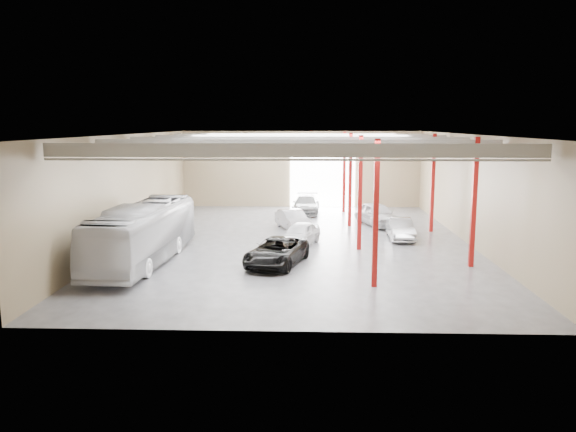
# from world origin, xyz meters

# --- Properties ---
(depot_shell) EXTENTS (22.12, 32.12, 7.06)m
(depot_shell) POSITION_xyz_m (0.13, 0.48, 4.98)
(depot_shell) COLOR #4B4B51
(depot_shell) RESTS_ON ground
(coach_bus) EXTENTS (3.39, 11.98, 3.30)m
(coach_bus) POSITION_xyz_m (-8.50, -5.72, 1.65)
(coach_bus) COLOR silver
(coach_bus) RESTS_ON ground
(black_sedan) EXTENTS (3.83, 5.81, 1.49)m
(black_sedan) POSITION_xyz_m (-1.07, -6.06, 0.74)
(black_sedan) COLOR black
(black_sedan) RESTS_ON ground
(car_row_a) EXTENTS (2.97, 4.60, 1.46)m
(car_row_a) POSITION_xyz_m (0.15, -0.86, 0.73)
(car_row_a) COLOR white
(car_row_a) RESTS_ON ground
(car_row_b) EXTENTS (2.91, 4.62, 1.44)m
(car_row_b) POSITION_xyz_m (-0.47, 4.50, 0.72)
(car_row_b) COLOR #ABAAAF
(car_row_b) RESTS_ON ground
(car_row_c) EXTENTS (2.44, 5.47, 1.56)m
(car_row_c) POSITION_xyz_m (0.49, 12.00, 0.78)
(car_row_c) COLOR slate
(car_row_c) RESTS_ON ground
(car_right_near) EXTENTS (1.55, 4.30, 1.41)m
(car_right_near) POSITION_xyz_m (6.84, 1.21, 0.71)
(car_right_near) COLOR #A3A4A8
(car_right_near) RESTS_ON ground
(car_right_far) EXTENTS (3.49, 5.41, 1.71)m
(car_right_far) POSITION_xyz_m (5.92, 6.41, 0.86)
(car_right_far) COLOR silver
(car_right_far) RESTS_ON ground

